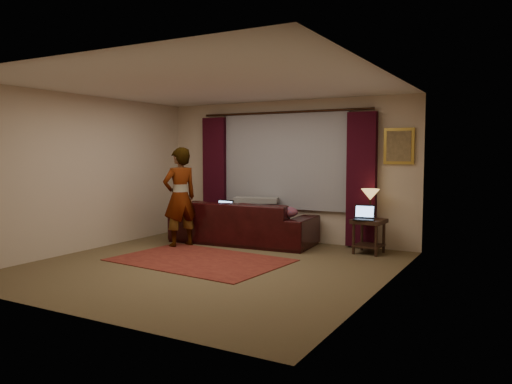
% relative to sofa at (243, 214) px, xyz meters
% --- Properties ---
extents(floor, '(5.00, 5.00, 0.01)m').
position_rel_sofa_xyz_m(floor, '(0.52, -1.82, -0.53)').
color(floor, brown).
rests_on(floor, ground).
extents(ceiling, '(5.00, 5.00, 0.02)m').
position_rel_sofa_xyz_m(ceiling, '(0.52, -1.82, 2.07)').
color(ceiling, silver).
rests_on(ceiling, ground).
extents(wall_back, '(5.00, 0.02, 2.60)m').
position_rel_sofa_xyz_m(wall_back, '(0.52, 0.68, 0.77)').
color(wall_back, beige).
rests_on(wall_back, ground).
extents(wall_front, '(5.00, 0.02, 2.60)m').
position_rel_sofa_xyz_m(wall_front, '(0.52, -4.32, 0.77)').
color(wall_front, beige).
rests_on(wall_front, ground).
extents(wall_left, '(0.02, 5.00, 2.60)m').
position_rel_sofa_xyz_m(wall_left, '(-1.98, -1.82, 0.77)').
color(wall_left, beige).
rests_on(wall_left, ground).
extents(wall_right, '(0.02, 5.00, 2.60)m').
position_rel_sofa_xyz_m(wall_right, '(3.02, -1.82, 0.77)').
color(wall_right, beige).
rests_on(wall_right, ground).
extents(sheer_curtain, '(2.50, 0.05, 1.80)m').
position_rel_sofa_xyz_m(sheer_curtain, '(0.52, 0.62, 0.97)').
color(sheer_curtain, '#94959C').
rests_on(sheer_curtain, wall_back).
extents(drape_left, '(0.50, 0.14, 2.30)m').
position_rel_sofa_xyz_m(drape_left, '(-0.98, 0.57, 0.65)').
color(drape_left, '#320713').
rests_on(drape_left, floor).
extents(drape_right, '(0.50, 0.14, 2.30)m').
position_rel_sofa_xyz_m(drape_right, '(2.02, 0.57, 0.65)').
color(drape_right, '#320713').
rests_on(drape_right, floor).
extents(curtain_rod, '(0.04, 0.04, 3.40)m').
position_rel_sofa_xyz_m(curtain_rod, '(0.52, 0.57, 1.85)').
color(curtain_rod, black).
rests_on(curtain_rod, wall_back).
extents(picture_frame, '(0.50, 0.04, 0.60)m').
position_rel_sofa_xyz_m(picture_frame, '(2.62, 0.65, 1.22)').
color(picture_frame, '#B18D34').
rests_on(picture_frame, wall_back).
extents(sofa, '(2.68, 1.30, 1.05)m').
position_rel_sofa_xyz_m(sofa, '(0.00, 0.00, 0.00)').
color(sofa, black).
rests_on(sofa, floor).
extents(throw_blanket, '(0.87, 0.57, 0.09)m').
position_rel_sofa_xyz_m(throw_blanket, '(0.12, 0.29, 0.52)').
color(throw_blanket, gray).
rests_on(throw_blanket, sofa).
extents(clothing_pile, '(0.48, 0.38, 0.20)m').
position_rel_sofa_xyz_m(clothing_pile, '(0.90, -0.12, 0.10)').
color(clothing_pile, '#793D53').
rests_on(clothing_pile, sofa).
extents(laptop_sofa, '(0.35, 0.37, 0.24)m').
position_rel_sofa_xyz_m(laptop_sofa, '(-0.37, -0.16, 0.12)').
color(laptop_sofa, black).
rests_on(laptop_sofa, sofa).
extents(area_rug, '(2.68, 1.90, 0.01)m').
position_rel_sofa_xyz_m(area_rug, '(0.18, -1.59, -0.52)').
color(area_rug, maroon).
rests_on(area_rug, floor).
extents(end_table, '(0.52, 0.52, 0.56)m').
position_rel_sofa_xyz_m(end_table, '(2.27, 0.19, -0.24)').
color(end_table, black).
rests_on(end_table, floor).
extents(tiffany_lamp, '(0.31, 0.31, 0.48)m').
position_rel_sofa_xyz_m(tiffany_lamp, '(2.24, 0.33, 0.28)').
color(tiffany_lamp, '#9C904C').
rests_on(tiffany_lamp, end_table).
extents(laptop_table, '(0.38, 0.41, 0.24)m').
position_rel_sofa_xyz_m(laptop_table, '(2.23, 0.05, 0.16)').
color(laptop_table, black).
rests_on(laptop_table, end_table).
extents(person, '(0.67, 0.67, 1.74)m').
position_rel_sofa_xyz_m(person, '(-0.80, -0.81, 0.34)').
color(person, gray).
rests_on(person, floor).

